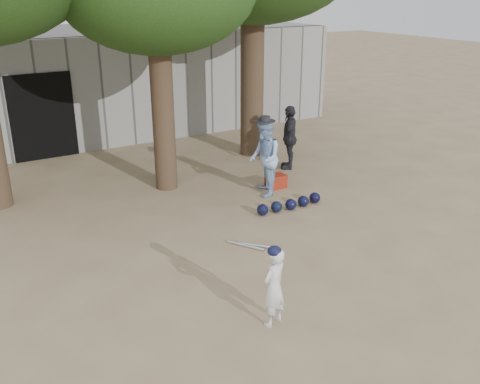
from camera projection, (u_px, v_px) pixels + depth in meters
ground at (240, 275)px, 8.37m from camera, size 70.00×70.00×0.00m
boy_player at (274, 287)px, 6.99m from camera, size 0.48×0.39×1.12m
spectator_blue at (264, 158)px, 11.29m from camera, size 0.90×0.99×1.66m
spectator_dark at (290, 137)px, 13.00m from camera, size 0.87×0.96×1.57m
red_bag at (276, 181)px, 11.94m from camera, size 0.43×0.34×0.30m
back_building at (64, 82)px, 16.09m from camera, size 16.00×5.24×3.00m
helmet_row at (290, 204)px, 10.80m from camera, size 1.51×0.29×0.23m
bat_pile at (252, 246)px, 9.26m from camera, size 0.65×0.73×0.06m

